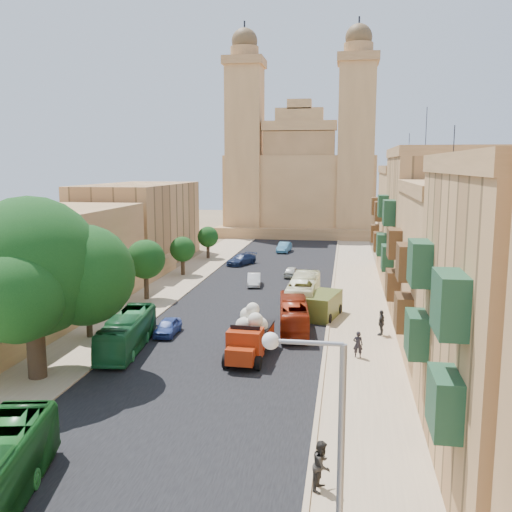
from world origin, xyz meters
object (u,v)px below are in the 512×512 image
(street_tree_d, at_px, (208,237))
(car_white_a, at_px, (254,280))
(red_truck, at_px, (250,335))
(bus_green_north, at_px, (127,332))
(bus_cream_east, at_px, (303,292))
(street_tree_c, at_px, (183,249))
(streetlamp, at_px, (322,450))
(car_white_b, at_px, (292,272))
(street_tree_b, at_px, (146,259))
(pedestrian_a, at_px, (358,344))
(pedestrian_c, at_px, (381,323))
(olive_pickup, at_px, (323,306))
(bus_red_east, at_px, (294,314))
(church, at_px, (301,181))
(car_dkblue, at_px, (241,259))
(car_cream, at_px, (309,295))
(ficus_tree, at_px, (33,272))
(pedestrian_b, at_px, (322,465))
(car_blue_a, at_px, (168,327))
(street_tree_a, at_px, (88,299))
(car_blue_b, at_px, (284,247))

(street_tree_d, height_order, car_white_a, street_tree_d)
(red_truck, relative_size, bus_green_north, 0.68)
(bus_cream_east, relative_size, car_white_a, 2.58)
(street_tree_c, xyz_separation_m, bus_cream_east, (14.64, -12.70, -1.58))
(bus_green_north, bearing_deg, red_truck, -7.96)
(street_tree_d, height_order, red_truck, street_tree_d)
(streetlamp, distance_m, bus_green_north, 25.98)
(red_truck, distance_m, car_white_b, 27.36)
(street_tree_b, xyz_separation_m, streetlamp, (17.72, -36.00, 1.46))
(pedestrian_a, relative_size, pedestrian_c, 0.92)
(olive_pickup, distance_m, car_white_a, 13.65)
(street_tree_b, xyz_separation_m, bus_red_east, (14.44, -7.88, -2.55))
(church, height_order, car_dkblue, church)
(red_truck, relative_size, car_cream, 1.19)
(church, bearing_deg, street_tree_b, -100.38)
(pedestrian_c, bearing_deg, bus_red_east, -72.91)
(pedestrian_c, bearing_deg, car_cream, -126.41)
(ficus_tree, relative_size, car_white_a, 2.82)
(street_tree_b, distance_m, pedestrian_c, 22.67)
(street_tree_b, height_order, bus_green_north, street_tree_b)
(pedestrian_c, bearing_deg, pedestrian_b, 11.44)
(streetlamp, xyz_separation_m, olive_pickup, (-1.22, 32.14, -4.24))
(car_cream, bearing_deg, bus_green_north, 32.09)
(bus_green_north, height_order, bus_red_east, bus_green_north)
(car_blue_a, distance_m, pedestrian_c, 15.65)
(street_tree_a, height_order, car_dkblue, street_tree_a)
(street_tree_b, distance_m, car_white_b, 18.00)
(olive_pickup, height_order, pedestrian_b, olive_pickup)
(streetlamp, height_order, pedestrian_a, streetlamp)
(red_truck, bearing_deg, car_blue_b, 93.43)
(street_tree_a, height_order, bus_red_east, street_tree_a)
(street_tree_d, distance_m, red_truck, 40.52)
(red_truck, bearing_deg, car_white_b, 89.81)
(street_tree_c, bearing_deg, car_blue_a, -76.48)
(church, bearing_deg, red_truck, -88.15)
(ficus_tree, distance_m, olive_pickup, 23.28)
(olive_pickup, bearing_deg, car_white_a, 123.78)
(street_tree_d, bearing_deg, pedestrian_c, -57.07)
(car_cream, distance_m, pedestrian_a, 14.97)
(car_blue_a, bearing_deg, street_tree_b, 116.59)
(streetlamp, distance_m, pedestrian_c, 28.21)
(church, xyz_separation_m, pedestrian_c, (10.91, -62.91, -8.57))
(red_truck, relative_size, olive_pickup, 1.18)
(olive_pickup, distance_m, car_dkblue, 25.96)
(church, distance_m, car_blue_a, 65.98)
(bus_cream_east, xyz_separation_m, car_dkblue, (-9.29, 20.29, -0.67))
(street_tree_a, height_order, olive_pickup, street_tree_a)
(ficus_tree, bearing_deg, pedestrian_a, 19.25)
(bus_red_east, bearing_deg, street_tree_a, 9.34)
(car_white_a, height_order, car_cream, car_cream)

